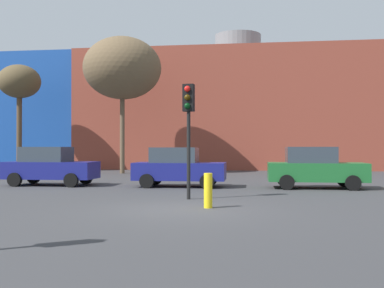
{
  "coord_description": "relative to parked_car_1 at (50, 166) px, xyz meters",
  "views": [
    {
      "loc": [
        1.98,
        -12.51,
        1.69
      ],
      "look_at": [
        -0.63,
        7.32,
        1.86
      ],
      "focal_mm": 43.06,
      "sensor_mm": 36.0,
      "label": 1
    }
  ],
  "objects": [
    {
      "name": "parked_car_3",
      "position": [
        11.64,
        0.0,
        -0.0
      ],
      "size": [
        4.0,
        1.96,
        1.73
      ],
      "color": "#1E662D",
      "rests_on": "ground_plane"
    },
    {
      "name": "parked_car_1",
      "position": [
        0.0,
        0.0,
        0.0
      ],
      "size": [
        4.0,
        1.97,
        1.73
      ],
      "color": "navy",
      "rests_on": "ground_plane"
    },
    {
      "name": "bollard_yellow_0",
      "position": [
        7.82,
        -6.85,
        -0.37
      ],
      "size": [
        0.24,
        0.24,
        0.98
      ],
      "primitive_type": "cylinder",
      "color": "yellow",
      "rests_on": "ground_plane"
    },
    {
      "name": "parked_car_2",
      "position": [
        5.86,
        -0.0,
        -0.01
      ],
      "size": [
        3.94,
        1.94,
        1.71
      ],
      "color": "navy",
      "rests_on": "ground_plane"
    },
    {
      "name": "ground_plane",
      "position": [
        7.08,
        -7.21,
        -0.86
      ],
      "size": [
        200.0,
        200.0,
        0.0
      ],
      "primitive_type": "plane",
      "color": "#38383A"
    },
    {
      "name": "bare_tree_1",
      "position": [
        0.49,
        9.87,
        6.1
      ],
      "size": [
        5.16,
        5.16,
        9.05
      ],
      "color": "brown",
      "rests_on": "ground_plane"
    },
    {
      "name": "traffic_light_island",
      "position": [
        6.96,
        -4.76,
        1.93
      ],
      "size": [
        0.39,
        0.39,
        3.79
      ],
      "rotation": [
        0.0,
        0.0,
        -1.74
      ],
      "color": "black",
      "rests_on": "ground_plane"
    },
    {
      "name": "bare_tree_0",
      "position": [
        -7.6,
        11.44,
        5.49
      ],
      "size": [
        3.01,
        3.01,
        7.68
      ],
      "color": "brown",
      "rests_on": "ground_plane"
    },
    {
      "name": "building_backdrop",
      "position": [
        7.79,
        20.56,
        3.95
      ],
      "size": [
        43.26,
        11.56,
        11.52
      ],
      "color": "brown",
      "rests_on": "ground_plane"
    }
  ]
}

